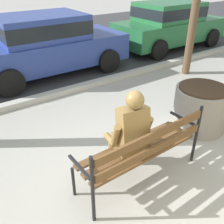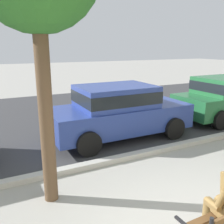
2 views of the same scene
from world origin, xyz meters
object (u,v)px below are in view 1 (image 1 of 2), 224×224
concrete_planter (200,108)px  parked_car_blue (47,43)px  park_bench (143,148)px  parked_car_green (169,24)px  bronze_statue_seated (128,135)px

concrete_planter → parked_car_blue: bearing=105.6°
park_bench → parked_car_green: parked_car_green is taller
bronze_statue_seated → parked_car_blue: 4.40m
park_bench → parked_car_blue: 4.60m
park_bench → bronze_statue_seated: bronze_statue_seated is taller
bronze_statue_seated → parked_car_blue: parked_car_blue is taller
parked_car_blue → parked_car_green: size_ratio=1.00×
concrete_planter → parked_car_green: parked_car_green is taller
concrete_planter → parked_car_green: 5.38m
parked_car_green → bronze_statue_seated: bearing=-140.3°
concrete_planter → parked_car_blue: size_ratio=0.23×
parked_car_blue → park_bench: bearing=-97.1°
bronze_statue_seated → parked_car_green: size_ratio=0.33×
concrete_planter → parked_car_blue: parked_car_blue is taller
park_bench → parked_car_blue: bearing=82.9°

